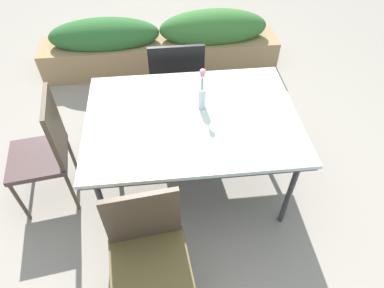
% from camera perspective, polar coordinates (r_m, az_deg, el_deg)
% --- Properties ---
extents(ground_plane, '(12.00, 12.00, 0.00)m').
position_cam_1_polar(ground_plane, '(2.86, -1.75, -7.29)').
color(ground_plane, gray).
extents(dining_table, '(1.46, 1.05, 0.75)m').
position_cam_1_polar(dining_table, '(2.37, -0.00, 3.83)').
color(dining_table, silver).
rests_on(dining_table, ground).
extents(chair_far_side, '(0.49, 0.49, 0.88)m').
position_cam_1_polar(chair_far_side, '(3.14, -2.68, 11.63)').
color(chair_far_side, black).
rests_on(chair_far_side, ground).
extents(chair_end_left, '(0.46, 0.46, 0.95)m').
position_cam_1_polar(chair_end_left, '(2.64, -23.33, -0.67)').
color(chair_end_left, '#4B3636').
rests_on(chair_end_left, ground).
extents(chair_near_left, '(0.49, 0.49, 0.88)m').
position_cam_1_polar(chair_near_left, '(2.01, -7.36, -17.59)').
color(chair_near_left, brown).
rests_on(chair_near_left, ground).
extents(flower_vase, '(0.06, 0.06, 0.31)m').
position_cam_1_polar(flower_vase, '(2.34, 1.71, 8.51)').
color(flower_vase, silver).
rests_on(flower_vase, dining_table).
extents(planter_box, '(2.64, 0.46, 0.68)m').
position_cam_1_polar(planter_box, '(4.00, -5.13, 16.35)').
color(planter_box, '#9E7F56').
rests_on(planter_box, ground).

